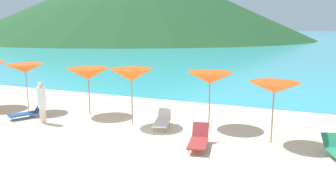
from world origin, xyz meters
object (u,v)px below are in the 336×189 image
Objects in this scene: umbrella_2 at (25,68)px; umbrella_3 at (88,74)px; umbrella_4 at (131,75)px; umbrella_5 at (210,78)px; lounge_chair_4 at (162,120)px; lounge_chair_1 at (27,112)px; lounge_chair_2 at (199,139)px; beachgoer_2 at (42,102)px; umbrella_6 at (274,88)px.

umbrella_3 is (3.19, 0.61, -0.18)m from umbrella_2.
umbrella_2 is at bearing 179.03° from umbrella_4.
lounge_chair_4 is at bearing -150.78° from umbrella_5.
lounge_chair_1 is (-4.92, -0.91, -1.86)m from umbrella_4.
beachgoer_2 reaches higher than lounge_chair_2.
umbrella_3 is 8.39m from umbrella_6.
umbrella_4 is 1.49× the size of lounge_chair_1.
umbrella_2 is 1.06× the size of umbrella_6.
umbrella_2 is at bearing 160.44° from lounge_chair_1.
lounge_chair_1 is 0.96× the size of lounge_chair_4.
umbrella_2 reaches higher than beachgoer_2.
lounge_chair_1 is 6.36m from lounge_chair_4.
umbrella_4 is 3.23m from umbrella_5.
umbrella_4 is 1.40× the size of lounge_chair_2.
lounge_chair_1 is at bearing 164.48° from lounge_chair_2.
umbrella_6 reaches higher than lounge_chair_1.
umbrella_2 reaches higher than lounge_chair_1.
lounge_chair_4 is at bearing -0.36° from umbrella_2.
lounge_chair_2 is at bearing -136.37° from beachgoer_2.
lounge_chair_1 is 0.94× the size of lounge_chair_2.
umbrella_3 is 1.38× the size of lounge_chair_1.
beachgoer_2 is (-6.69, -2.33, -1.07)m from umbrella_5.
lounge_chair_4 is at bearing 2.23° from umbrella_4.
umbrella_4 is 5.34m from lounge_chair_1.
umbrella_4 is at bearing 178.86° from umbrella_6.
umbrella_4 is at bearing 167.97° from lounge_chair_4.
umbrella_6 is (8.35, -0.82, 0.06)m from umbrella_3.
umbrella_5 is at bearing 40.92° from lounge_chair_1.
beachgoer_2 is at bearing -114.94° from umbrella_3.
umbrella_6 is 4.63m from lounge_chair_4.
umbrella_3 is 2.77m from umbrella_4.
umbrella_2 is 9.62m from lounge_chair_2.
lounge_chair_4 is at bearing 36.16° from lounge_chair_1.
umbrella_2 is at bearing 158.81° from lounge_chair_2.
umbrella_6 reaches higher than lounge_chair_4.
umbrella_3 is at bearing -69.33° from beachgoer_2.
umbrella_5 is (5.74, 0.30, 0.10)m from umbrella_3.
umbrella_3 is 1.00× the size of umbrella_6.
umbrella_6 is 1.22× the size of beachgoer_2.
umbrella_5 is 1.26× the size of beachgoer_2.
beachgoer_2 is at bearing -160.75° from umbrella_5.
lounge_chair_1 is (0.94, -1.01, -1.86)m from umbrella_2.
lounge_chair_1 is 8.38m from lounge_chair_2.
lounge_chair_4 is at bearing -9.20° from umbrella_3.
umbrella_3 is 1.33× the size of lounge_chair_4.
umbrella_3 is 4.40m from lounge_chair_4.
umbrella_5 is 2.84m from umbrella_6.
umbrella_4 reaches higher than umbrella_3.
umbrella_6 is (5.68, -0.11, -0.12)m from umbrella_4.
beachgoer_2 reaches higher than lounge_chair_1.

